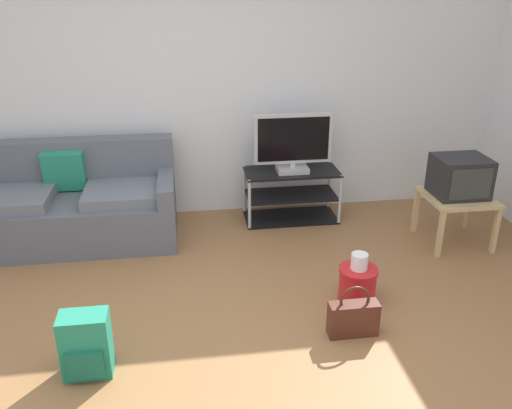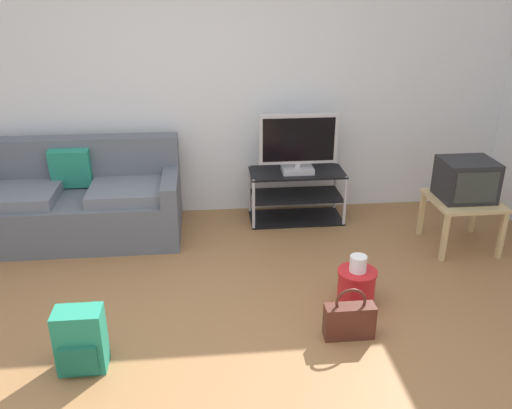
{
  "view_description": "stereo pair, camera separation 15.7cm",
  "coord_description": "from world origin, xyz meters",
  "px_view_note": "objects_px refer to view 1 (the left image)",
  "views": [
    {
      "loc": [
        -0.16,
        -2.69,
        2.24
      ],
      "look_at": [
        0.36,
        0.98,
        0.65
      ],
      "focal_mm": 37.59,
      "sensor_mm": 36.0,
      "label": 1
    },
    {
      "loc": [
        0.0,
        -2.71,
        2.24
      ],
      "look_at": [
        0.36,
        0.98,
        0.65
      ],
      "focal_mm": 37.59,
      "sensor_mm": 36.0,
      "label": 2
    }
  ],
  "objects_px": {
    "couch": "(72,205)",
    "cleaning_bucket": "(358,282)",
    "flat_tv": "(293,144)",
    "backpack": "(86,345)",
    "tv_stand": "(291,195)",
    "side_table": "(457,202)",
    "crt_tv": "(460,176)",
    "handbag": "(353,317)"
  },
  "relations": [
    {
      "from": "side_table",
      "to": "cleaning_bucket",
      "type": "xyz_separation_m",
      "value": [
        -1.16,
        -0.82,
        -0.22
      ]
    },
    {
      "from": "tv_stand",
      "to": "backpack",
      "type": "xyz_separation_m",
      "value": [
        -1.67,
        -2.05,
        -0.05
      ]
    },
    {
      "from": "backpack",
      "to": "tv_stand",
      "type": "bearing_deg",
      "value": 69.0
    },
    {
      "from": "side_table",
      "to": "crt_tv",
      "type": "relative_size",
      "value": 1.27
    },
    {
      "from": "flat_tv",
      "to": "cleaning_bucket",
      "type": "height_order",
      "value": "flat_tv"
    },
    {
      "from": "couch",
      "to": "side_table",
      "type": "relative_size",
      "value": 3.26
    },
    {
      "from": "flat_tv",
      "to": "backpack",
      "type": "bearing_deg",
      "value": -129.45
    },
    {
      "from": "side_table",
      "to": "flat_tv",
      "type": "bearing_deg",
      "value": 153.19
    },
    {
      "from": "tv_stand",
      "to": "cleaning_bucket",
      "type": "relative_size",
      "value": 2.3
    },
    {
      "from": "couch",
      "to": "flat_tv",
      "type": "height_order",
      "value": "flat_tv"
    },
    {
      "from": "couch",
      "to": "tv_stand",
      "type": "height_order",
      "value": "couch"
    },
    {
      "from": "flat_tv",
      "to": "cleaning_bucket",
      "type": "bearing_deg",
      "value": -82.75
    },
    {
      "from": "couch",
      "to": "flat_tv",
      "type": "xyz_separation_m",
      "value": [
        2.05,
        0.13,
        0.45
      ]
    },
    {
      "from": "flat_tv",
      "to": "handbag",
      "type": "height_order",
      "value": "flat_tv"
    },
    {
      "from": "flat_tv",
      "to": "side_table",
      "type": "distance_m",
      "value": 1.57
    },
    {
      "from": "couch",
      "to": "handbag",
      "type": "xyz_separation_m",
      "value": [
        2.09,
        -1.75,
        -0.19
      ]
    },
    {
      "from": "side_table",
      "to": "cleaning_bucket",
      "type": "height_order",
      "value": "side_table"
    },
    {
      "from": "flat_tv",
      "to": "backpack",
      "type": "xyz_separation_m",
      "value": [
        -1.67,
        -2.03,
        -0.58
      ]
    },
    {
      "from": "crt_tv",
      "to": "cleaning_bucket",
      "type": "distance_m",
      "value": 1.5
    },
    {
      "from": "handbag",
      "to": "side_table",
      "type": "bearing_deg",
      "value": 42.48
    },
    {
      "from": "handbag",
      "to": "cleaning_bucket",
      "type": "relative_size",
      "value": 0.95
    },
    {
      "from": "flat_tv",
      "to": "crt_tv",
      "type": "distance_m",
      "value": 1.52
    },
    {
      "from": "flat_tv",
      "to": "crt_tv",
      "type": "relative_size",
      "value": 1.65
    },
    {
      "from": "tv_stand",
      "to": "cleaning_bucket",
      "type": "xyz_separation_m",
      "value": [
        0.19,
        -1.52,
        -0.09
      ]
    },
    {
      "from": "tv_stand",
      "to": "cleaning_bucket",
      "type": "height_order",
      "value": "tv_stand"
    },
    {
      "from": "side_table",
      "to": "couch",
      "type": "bearing_deg",
      "value": 170.84
    },
    {
      "from": "side_table",
      "to": "crt_tv",
      "type": "distance_m",
      "value": 0.24
    },
    {
      "from": "cleaning_bucket",
      "to": "tv_stand",
      "type": "bearing_deg",
      "value": 97.14
    },
    {
      "from": "flat_tv",
      "to": "crt_tv",
      "type": "height_order",
      "value": "flat_tv"
    },
    {
      "from": "handbag",
      "to": "cleaning_bucket",
      "type": "height_order",
      "value": "cleaning_bucket"
    },
    {
      "from": "backpack",
      "to": "cleaning_bucket",
      "type": "bearing_deg",
      "value": 33.9
    },
    {
      "from": "tv_stand",
      "to": "flat_tv",
      "type": "xyz_separation_m",
      "value": [
        -0.0,
        -0.02,
        0.53
      ]
    },
    {
      "from": "flat_tv",
      "to": "cleaning_bucket",
      "type": "xyz_separation_m",
      "value": [
        0.19,
        -1.5,
        -0.62
      ]
    },
    {
      "from": "couch",
      "to": "cleaning_bucket",
      "type": "height_order",
      "value": "couch"
    },
    {
      "from": "backpack",
      "to": "handbag",
      "type": "relative_size",
      "value": 1.1
    },
    {
      "from": "couch",
      "to": "tv_stand",
      "type": "relative_size",
      "value": 2.03
    },
    {
      "from": "tv_stand",
      "to": "flat_tv",
      "type": "bearing_deg",
      "value": -90.0
    },
    {
      "from": "couch",
      "to": "side_table",
      "type": "xyz_separation_m",
      "value": [
        3.4,
        -0.55,
        0.06
      ]
    },
    {
      "from": "flat_tv",
      "to": "crt_tv",
      "type": "bearing_deg",
      "value": -26.26
    },
    {
      "from": "crt_tv",
      "to": "handbag",
      "type": "height_order",
      "value": "crt_tv"
    },
    {
      "from": "tv_stand",
      "to": "flat_tv",
      "type": "distance_m",
      "value": 0.53
    },
    {
      "from": "tv_stand",
      "to": "crt_tv",
      "type": "height_order",
      "value": "crt_tv"
    }
  ]
}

